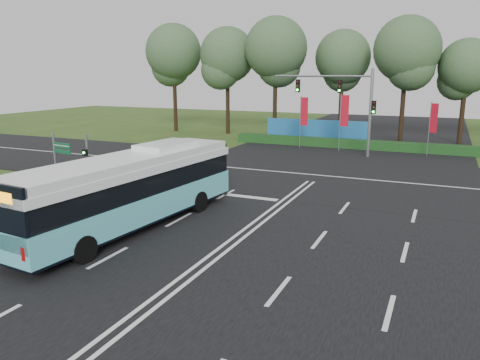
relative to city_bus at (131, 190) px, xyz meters
The scene contains 14 objects.
ground 5.21m from the city_bus, 21.07° to the left, with size 120.00×120.00×0.00m, color #2D4B19.
road_main 5.20m from the city_bus, 21.07° to the left, with size 20.00×120.00×0.04m, color black.
road_cross 14.61m from the city_bus, 71.61° to the left, with size 120.00×14.00×0.05m, color black.
kerb_strip 5.91m from the city_bus, 167.38° to the right, with size 0.25×18.00×0.12m, color gray.
city_bus is the anchor object (origin of this frame).
pedestrian_signal 7.82m from the city_bus, 144.82° to the left, with size 0.28×0.41×3.30m.
street_sign 6.89m from the city_bus, 159.28° to the left, with size 1.38×0.29×3.58m.
banner_flag_left 24.57m from the city_bus, 88.96° to the left, with size 0.69×0.11×4.66m.
banner_flag_mid 24.62m from the city_bus, 80.48° to the left, with size 0.72×0.16×4.93m.
banner_flag_right 27.05m from the city_bus, 65.64° to the left, with size 0.61×0.29×4.39m.
traffic_light_gantry 22.96m from the city_bus, 77.87° to the left, with size 8.41×0.28×7.00m.
hedge 26.69m from the city_bus, 80.12° to the left, with size 22.00×1.20×0.80m, color #163D16.
blue_hoarding 28.78m from the city_bus, 88.85° to the left, with size 10.00×0.30×2.20m, color #1E65A4.
eucalyptus_row 33.03m from the city_bus, 85.00° to the left, with size 48.32×9.92×12.31m.
Camera 1 is at (7.60, -17.72, 6.64)m, focal length 35.00 mm.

